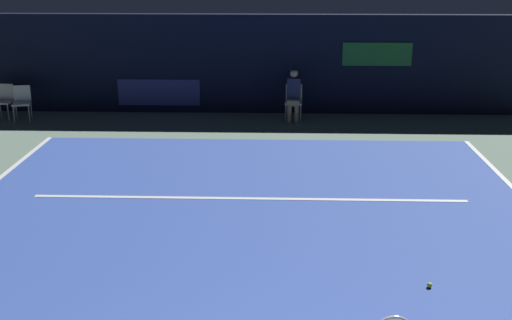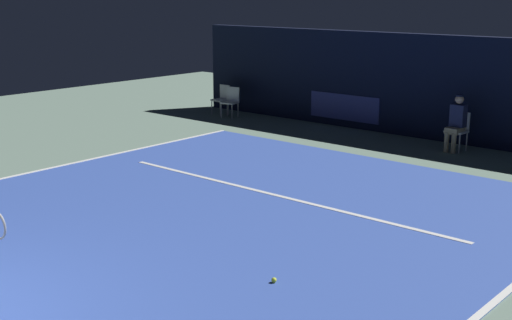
{
  "view_description": "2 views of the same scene",
  "coord_description": "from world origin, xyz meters",
  "px_view_note": "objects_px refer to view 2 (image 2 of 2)",
  "views": [
    {
      "loc": [
        0.45,
        -3.51,
        4.06
      ],
      "look_at": [
        0.14,
        6.21,
        0.87
      ],
      "focal_mm": 43.96,
      "sensor_mm": 36.0,
      "label": 1
    },
    {
      "loc": [
        7.58,
        -2.63,
        3.64
      ],
      "look_at": [
        0.08,
        6.04,
        0.8
      ],
      "focal_mm": 48.11,
      "sensor_mm": 36.0,
      "label": 2
    }
  ],
  "objects_px": {
    "courtside_chair_near": "(231,100)",
    "courtside_chair_far": "(222,98)",
    "line_judge_on_chair": "(457,122)",
    "tennis_ball": "(274,280)"
  },
  "relations": [
    {
      "from": "courtside_chair_far",
      "to": "tennis_ball",
      "type": "height_order",
      "value": "courtside_chair_far"
    },
    {
      "from": "courtside_chair_far",
      "to": "tennis_ball",
      "type": "relative_size",
      "value": 12.94
    },
    {
      "from": "line_judge_on_chair",
      "to": "courtside_chair_far",
      "type": "bearing_deg",
      "value": -179.94
    },
    {
      "from": "courtside_chair_near",
      "to": "courtside_chair_far",
      "type": "relative_size",
      "value": 1.0
    },
    {
      "from": "line_judge_on_chair",
      "to": "tennis_ball",
      "type": "distance_m",
      "value": 8.68
    },
    {
      "from": "line_judge_on_chair",
      "to": "courtside_chair_near",
      "type": "relative_size",
      "value": 1.5
    },
    {
      "from": "courtside_chair_near",
      "to": "courtside_chair_far",
      "type": "bearing_deg",
      "value": 161.91
    },
    {
      "from": "courtside_chair_near",
      "to": "courtside_chair_far",
      "type": "xyz_separation_m",
      "value": [
        -0.53,
        0.17,
        0.0
      ]
    },
    {
      "from": "line_judge_on_chair",
      "to": "courtside_chair_far",
      "type": "xyz_separation_m",
      "value": [
        -7.49,
        -0.01,
        -0.18
      ]
    },
    {
      "from": "line_judge_on_chair",
      "to": "tennis_ball",
      "type": "xyz_separation_m",
      "value": [
        1.54,
        -8.52,
        -0.64
      ]
    }
  ]
}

